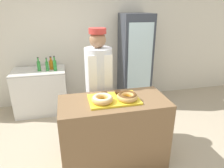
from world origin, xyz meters
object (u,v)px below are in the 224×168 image
object	(u,v)px
donut_chocolate_glaze	(127,96)
chest_freezer	(41,91)
donut_light_glaze	(102,99)
bottle_green_b_b	(47,66)
baker_person	(99,85)
bottle_orange	(51,64)
serving_tray	(114,99)
bottle_green_b	(39,66)
beverage_fridge	(135,61)
brownie_back_right	(118,92)
bottle_green	(55,65)
brownie_back_left	(104,94)

from	to	relation	value
donut_chocolate_glaze	chest_freezer	distance (m)	2.26
donut_light_glaze	bottle_green_b_b	distance (m)	1.89
baker_person	chest_freezer	bearing A→B (deg)	129.96
chest_freezer	bottle_orange	bearing A→B (deg)	1.02
serving_tray	bottle_green_b	xyz separation A→B (m)	(-1.06, 1.70, 0.03)
donut_chocolate_glaze	baker_person	bearing A→B (deg)	111.49
serving_tray	beverage_fridge	distance (m)	1.95
donut_light_glaze	bottle_orange	xyz separation A→B (m)	(-0.68, 1.81, -0.03)
serving_tray	brownie_back_right	bearing A→B (deg)	56.95
donut_light_glaze	chest_freezer	size ratio (longest dim) A/B	0.26
brownie_back_right	baker_person	xyz separation A→B (m)	(-0.18, 0.43, -0.05)
bottle_green	beverage_fridge	bearing A→B (deg)	3.13
brownie_back_right	bottle_green_b_b	size ratio (longest dim) A/B	0.29
brownie_back_left	donut_chocolate_glaze	bearing A→B (deg)	-39.04
brownie_back_left	brownie_back_right	bearing A→B (deg)	0.00
brownie_back_left	bottle_green	world-z (taller)	bottle_green
bottle_green	bottle_orange	bearing A→B (deg)	125.96
donut_chocolate_glaze	serving_tray	bearing A→B (deg)	158.94
brownie_back_left	bottle_green_b_b	distance (m)	1.74
brownie_back_right	bottle_green_b	size ratio (longest dim) A/B	0.28
beverage_fridge	chest_freezer	xyz separation A→B (m)	(-1.96, 0.01, -0.51)
donut_light_glaze	baker_person	world-z (taller)	baker_person
bottle_green	bottle_green_b_b	world-z (taller)	bottle_green
beverage_fridge	chest_freezer	world-z (taller)	beverage_fridge
serving_tray	bottle_green_b	bearing A→B (deg)	121.88
bottle_green	bottle_green_b_b	size ratio (longest dim) A/B	1.12
chest_freezer	bottle_green_b_b	world-z (taller)	bottle_green_b_b
bottle_orange	beverage_fridge	bearing A→B (deg)	-0.37
beverage_fridge	brownie_back_right	bearing A→B (deg)	-116.27
donut_chocolate_glaze	bottle_green	distance (m)	1.94
brownie_back_left	brownie_back_right	xyz separation A→B (m)	(0.18, 0.00, 0.00)
donut_light_glaze	bottle_green	xyz separation A→B (m)	(-0.60, 1.71, -0.02)
baker_person	beverage_fridge	distance (m)	1.53
beverage_fridge	bottle_green_b_b	bearing A→B (deg)	-177.95
brownie_back_left	bottle_orange	distance (m)	1.78
donut_chocolate_glaze	brownie_back_right	distance (m)	0.21
brownie_back_right	beverage_fridge	distance (m)	1.79
donut_light_glaze	brownie_back_right	size ratio (longest dim) A/B	3.58
bottle_green_b	brownie_back_left	bearing A→B (deg)	-58.23
chest_freezer	bottle_green	world-z (taller)	bottle_green
serving_tray	brownie_back_left	size ratio (longest dim) A/B	8.52
bottle_green_b_b	bottle_orange	world-z (taller)	bottle_orange
donut_chocolate_glaze	bottle_green	bearing A→B (deg)	118.06
beverage_fridge	chest_freezer	distance (m)	2.03
brownie_back_right	chest_freezer	xyz separation A→B (m)	(-1.17, 1.61, -0.54)
bottle_green_b	bottle_orange	size ratio (longest dim) A/B	1.05
bottle_green_b_b	donut_chocolate_glaze	bearing A→B (deg)	-58.66
brownie_back_left	bottle_green_b_b	xyz separation A→B (m)	(-0.81, 1.54, -0.00)
donut_light_glaze	brownie_back_right	world-z (taller)	donut_light_glaze
beverage_fridge	bottle_green_b	world-z (taller)	beverage_fridge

